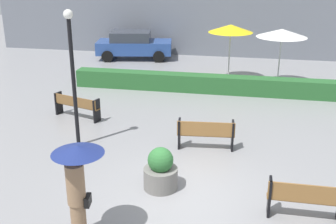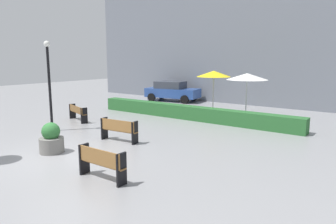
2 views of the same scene
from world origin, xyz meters
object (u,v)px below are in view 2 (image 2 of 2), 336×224
bench_near_right (101,161)px  parked_car (172,91)px  bench_mid_center (118,129)px  patio_umbrella_white (247,77)px  bench_far_left (77,112)px  patio_umbrella_yellow (214,74)px  planter_pot (51,140)px  lamp_post (49,77)px

bench_near_right → parked_car: parked_car is taller
bench_mid_center → patio_umbrella_white: 7.86m
bench_far_left → parked_car: size_ratio=0.43×
patio_umbrella_white → parked_car: bearing=152.6°
bench_far_left → patio_umbrella_white: bearing=36.8°
parked_car → patio_umbrella_yellow: bearing=-33.0°
bench_near_right → bench_mid_center: 4.10m
bench_near_right → planter_pot: size_ratio=1.48×
planter_pot → parked_car: bearing=108.0°
planter_pot → lamp_post: 4.21m
bench_far_left → bench_near_right: bearing=-33.7°
lamp_post → patio_umbrella_yellow: lamp_post is taller
planter_pot → patio_umbrella_yellow: (1.11, 10.16, 1.99)m
parked_car → bench_near_right: bearing=-61.4°
bench_mid_center → patio_umbrella_yellow: bearing=88.2°
bench_near_right → bench_far_left: bearing=146.3°
bench_mid_center → bench_far_left: bearing=160.4°
lamp_post → patio_umbrella_white: bearing=50.3°
patio_umbrella_yellow → patio_umbrella_white: bearing=-10.5°
planter_pot → lamp_post: size_ratio=0.27×
patio_umbrella_yellow → planter_pot: bearing=-96.2°
bench_near_right → lamp_post: size_ratio=0.40×
parked_car → bench_mid_center: bearing=-64.6°
patio_umbrella_yellow → patio_umbrella_white: size_ratio=1.02×
bench_far_left → patio_umbrella_white: patio_umbrella_white is taller
bench_mid_center → patio_umbrella_white: patio_umbrella_white is taller
bench_near_right → bench_far_left: bench_near_right is taller
planter_pot → lamp_post: bearing=146.1°
bench_far_left → planter_pot: (4.00, -4.25, -0.03)m
bench_far_left → patio_umbrella_yellow: bearing=49.1°
bench_mid_center → bench_far_left: 5.17m
patio_umbrella_yellow → bench_near_right: bearing=-78.0°
lamp_post → patio_umbrella_white: lamp_post is taller
bench_near_right → bench_far_left: (-7.41, 4.95, -0.03)m
bench_mid_center → parked_car: size_ratio=0.39×
parked_car → patio_umbrella_white: bearing=-27.4°
planter_pot → bench_near_right: bearing=-11.6°
parked_car → bench_far_left: bearing=-87.1°
bench_near_right → bench_mid_center: size_ratio=0.94×
bench_far_left → planter_pot: 5.84m
lamp_post → patio_umbrella_white: (6.40, 7.69, -0.13)m
bench_mid_center → lamp_post: bearing=-173.2°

